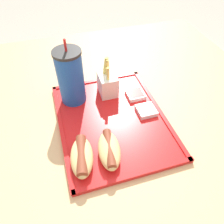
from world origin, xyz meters
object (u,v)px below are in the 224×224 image
at_px(hot_dog_near, 109,150).
at_px(fries_carton, 108,83).
at_px(hot_dog_far, 82,157).
at_px(soda_cup, 71,77).
at_px(sauce_cup_mayo, 146,110).
at_px(sauce_cup_ketchup, 135,94).

height_order(hot_dog_near, fries_carton, fries_carton).
relative_size(hot_dog_far, hot_dog_near, 1.00).
xyz_separation_m(soda_cup, hot_dog_near, (-0.24, -0.05, -0.07)).
xyz_separation_m(hot_dog_near, sauce_cup_mayo, (0.12, -0.15, -0.01)).
bearing_deg(hot_dog_near, soda_cup, 11.96).
bearing_deg(sauce_cup_mayo, hot_dog_near, 126.97).
bearing_deg(sauce_cup_mayo, sauce_cup_ketchup, 3.99).
relative_size(hot_dog_far, sauce_cup_ketchup, 2.28).
bearing_deg(soda_cup, fries_carton, -90.79).
distance_m(hot_dog_far, sauce_cup_mayo, 0.25).
bearing_deg(soda_cup, hot_dog_near, -168.04).
bearing_deg(fries_carton, soda_cup, 89.21).
bearing_deg(hot_dog_far, sauce_cup_ketchup, -48.27).
bearing_deg(hot_dog_far, soda_cup, -4.85).
relative_size(hot_dog_near, sauce_cup_mayo, 2.27).
bearing_deg(hot_dog_far, hot_dog_near, -90.00).
distance_m(hot_dog_far, hot_dog_near, 0.07).
bearing_deg(sauce_cup_ketchup, hot_dog_near, 142.92).
height_order(hot_dog_near, sauce_cup_mayo, hot_dog_near).
height_order(fries_carton, sauce_cup_mayo, fries_carton).
bearing_deg(hot_dog_far, fries_carton, -29.57).
height_order(hot_dog_far, sauce_cup_ketchup, hot_dog_far).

